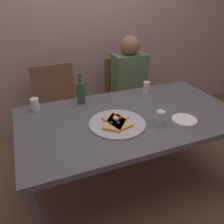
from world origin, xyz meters
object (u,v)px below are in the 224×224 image
Objects in this scene: pizza_slice_extra at (117,121)px; plate_stack at (184,120)px; dining_table at (130,123)px; pizza_slice_last at (116,122)px; wine_bottle at (81,92)px; wine_glass at (146,88)px; chair_left at (57,103)px; tumbler_far at (35,104)px; guest_in_sweater at (132,86)px; chair_right at (126,91)px; pizza_tray at (117,123)px; tumbler_near at (160,117)px.

pizza_slice_extra is 1.33× the size of plate_stack.
pizza_slice_last is (-0.16, -0.09, 0.09)m from dining_table.
wine_bottle is (-0.29, 0.36, 0.17)m from dining_table.
chair_left is (-0.76, 0.55, -0.27)m from wine_glass.
pizza_slice_extra is 2.41× the size of tumbler_far.
tumbler_far is 0.09× the size of guest_in_sweater.
wine_bottle reaches higher than chair_left.
chair_right is at bearing 66.54° from dining_table.
wine_glass is (0.48, 0.41, 0.03)m from pizza_slice_last.
pizza_tray is 0.31m from tumbler_near.
wine_bottle is 0.78m from guest_in_sweater.
wine_glass is 0.97m from chair_left.
pizza_slice_extra is at bearing -40.30° from tumbler_far.
pizza_slice_extra is at bearing 60.98° from chair_right.
dining_table is 0.96m from chair_right.
chair_right is at bearing 83.94° from wine_glass.
pizza_slice_extra is at bearing 56.58° from guest_in_sweater.
chair_left is at bearing 124.74° from plate_stack.
pizza_slice_last reaches higher than pizza_tray.
tumbler_far is 0.55× the size of plate_stack.
pizza_tray is 0.69m from tumbler_far.
plate_stack is 0.20× the size of chair_right.
guest_in_sweater reaches higher than wine_bottle.
dining_table is 6.93× the size of pizza_slice_extra.
pizza_tray is 1.53× the size of wine_bottle.
pizza_tray is 2.24× the size of plate_stack.
tumbler_far is at bearing 139.60° from pizza_tray.
pizza_tray is at bearing -71.68° from wine_bottle.
guest_in_sweater is (0.38, 0.72, -0.01)m from dining_table.
plate_stack is (0.48, -0.15, -0.01)m from pizza_slice_extra.
guest_in_sweater is at bearing 56.29° from pizza_slice_last.
dining_table is 0.81m from guest_in_sweater.
dining_table is at bearing 66.54° from chair_right.
dining_table is at bearing 62.28° from guest_in_sweater.
chair_right is at bearing 77.46° from tumbler_near.
pizza_tray is 0.47m from wine_bottle.
pizza_slice_extra is 0.50m from plate_stack.
wine_bottle reaches higher than pizza_slice_last.
wine_glass is at bearing -2.26° from tumbler_far.
tumbler_near is (0.14, -0.19, 0.12)m from dining_table.
wine_bottle reaches higher than tumbler_far.
tumbler_near is at bearing 75.46° from guest_in_sweater.
chair_right is at bearing -90.00° from guest_in_sweater.
tumbler_far is 0.62m from chair_left.
pizza_tray is at bearing -139.01° from wine_glass.
wine_bottle is (-0.13, 0.45, 0.08)m from pizza_slice_last.
tumbler_far reaches higher than dining_table.
guest_in_sweater is at bearing 18.75° from tumbler_far.
pizza_slice_extra is at bearing -71.75° from wine_bottle.
chair_left is 0.84m from guest_in_sweater.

